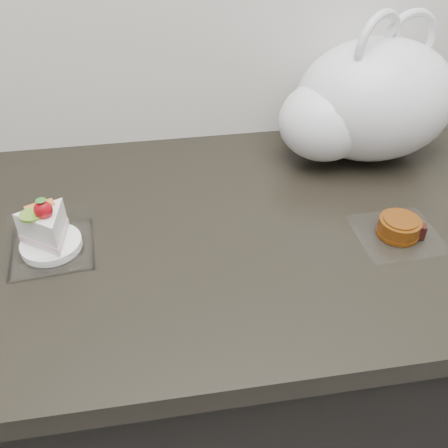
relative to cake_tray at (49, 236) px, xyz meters
name	(u,v)px	position (x,y,z in m)	size (l,w,h in m)	color
counter	(249,374)	(0.34, 0.02, -0.48)	(2.04, 0.64, 0.90)	black
cake_tray	(49,236)	(0.00, 0.00, 0.00)	(0.14, 0.14, 0.10)	white
mooncake_wrap	(399,228)	(0.56, -0.05, -0.01)	(0.14, 0.13, 0.03)	white
plastic_bag	(365,103)	(0.59, 0.21, 0.09)	(0.41, 0.34, 0.29)	white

